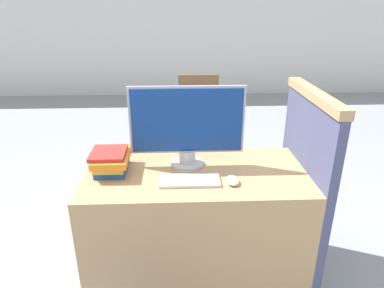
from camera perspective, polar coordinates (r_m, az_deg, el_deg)
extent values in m
cube|color=white|center=(6.61, -1.73, 20.17)|extent=(12.00, 0.06, 2.80)
cube|color=tan|center=(2.15, 0.58, -13.87)|extent=(1.25, 0.64, 0.78)
cube|color=#474C70|center=(2.21, 17.82, -7.86)|extent=(0.05, 0.74, 1.18)
cube|color=tan|center=(1.99, 19.90, 7.63)|extent=(0.07, 0.74, 0.05)
cylinder|color=#B7B7BC|center=(2.02, -0.78, -3.26)|extent=(0.20, 0.20, 0.02)
cylinder|color=#B7B7BC|center=(2.00, -0.79, -2.02)|extent=(0.10, 0.10, 0.08)
cube|color=#B7B7BC|center=(1.92, -0.83, 4.00)|extent=(0.65, 0.01, 0.39)
cube|color=navy|center=(1.92, -0.83, 3.95)|extent=(0.62, 0.02, 0.36)
cube|color=silver|center=(1.84, -0.38, -6.14)|extent=(0.32, 0.14, 0.02)
ellipsoid|color=white|center=(1.83, 6.77, -6.06)|extent=(0.07, 0.10, 0.03)
cube|color=#285199|center=(2.00, -13.15, -3.83)|extent=(0.17, 0.23, 0.04)
cube|color=gold|center=(1.99, -13.28, -2.95)|extent=(0.16, 0.26, 0.03)
cube|color=orange|center=(1.97, -13.21, -2.14)|extent=(0.19, 0.28, 0.04)
cube|color=#B72D28|center=(1.95, -13.76, -1.51)|extent=(0.19, 0.21, 0.02)
cylinder|color=brown|center=(3.60, -1.64, -1.44)|extent=(0.04, 0.04, 0.41)
cylinder|color=brown|center=(3.63, 4.37, -1.34)|extent=(0.04, 0.04, 0.41)
cylinder|color=brown|center=(3.95, -1.73, 0.79)|extent=(0.04, 0.04, 0.41)
cylinder|color=brown|center=(3.98, 3.75, 0.87)|extent=(0.04, 0.04, 0.41)
cube|color=brown|center=(3.70, 1.22, 3.04)|extent=(0.44, 0.44, 0.05)
cube|color=brown|center=(3.82, 1.06, 7.87)|extent=(0.44, 0.04, 0.49)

